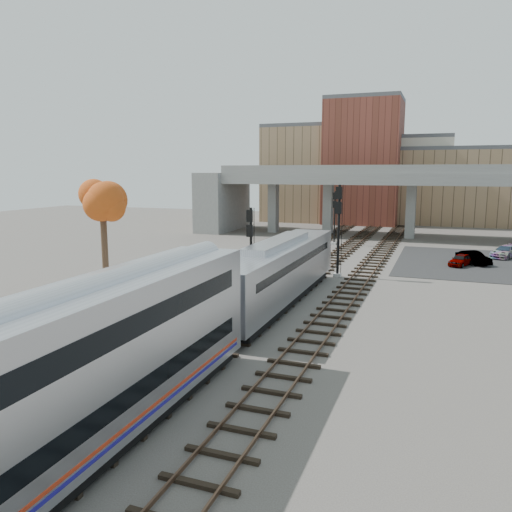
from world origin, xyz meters
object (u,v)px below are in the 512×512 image
Objects in this scene: car_b at (473,258)px; car_c at (506,252)px; signal_mast_far at (334,219)px; car_a at (461,260)px; locomotive at (278,271)px; tree at (103,207)px; signal_mast_near at (251,257)px; signal_mast_mid at (338,231)px.

car_b is 5.96m from car_c.
car_a is (13.88, -9.42, -2.45)m from signal_mast_far.
locomotive is 12.62m from tree.
tree is 33.95m from car_b.
locomotive is at bearing -12.55° from signal_mast_near.
car_c is (18.30, -3.08, -2.37)m from signal_mast_far.
car_b is at bearing 52.52° from signal_mast_near.
signal_mast_far is at bearing 168.51° from car_a.
car_a is at bearing 52.75° from signal_mast_near.
tree is at bearing -174.42° from car_b.
car_c reaches higher than car_a.
signal_mast_mid reaches higher than car_c.
car_a is at bearing 42.33° from tree.
signal_mast_far is at bearing 90.00° from signal_mast_near.
signal_mast_mid is (2.00, 9.88, 1.63)m from locomotive.
car_b is at bearing 42.71° from tree.
tree is 2.29× the size of car_b.
locomotive is at bearing -159.92° from car_b.
tree reaches higher than signal_mast_far.
car_a is at bearing -34.18° from signal_mast_far.
tree is 1.96× the size of car_c.
car_c is (3.27, 4.99, 0.02)m from car_b.
signal_mast_far is 16.95m from car_a.
signal_mast_near is 0.99× the size of signal_mast_far.
car_a is at bearing -95.18° from car_c.
car_b is (1.15, 1.36, 0.06)m from car_a.
signal_mast_far reaches higher than car_c.
signal_mast_mid is at bearing -115.19° from car_a.
signal_mast_far is 1.95× the size of car_a.
tree is at bearing -137.52° from signal_mast_mid.
car_c is (4.42, 6.35, 0.07)m from car_a.
signal_mast_mid reaches higher than locomotive.
car_c is (14.20, 15.19, -3.23)m from signal_mast_mid.
car_b is at bearing -93.53° from car_c.
locomotive is 2.98× the size of signal_mast_far.
locomotive is 5.10× the size of car_b.
signal_mast_mid reaches higher than signal_mast_near.
locomotive is at bearing -93.19° from car_c.
car_a is 1.78m from car_b.
signal_mast_mid is 2.33× the size of car_a.
signal_mast_mid is at bearing 66.45° from signal_mast_near.
car_b reaches higher than car_a.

